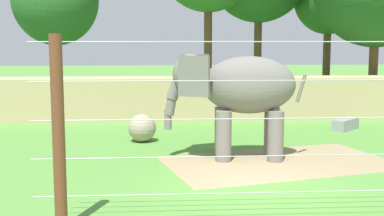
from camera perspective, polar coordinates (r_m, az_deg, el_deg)
ground_plane at (r=12.70m, az=6.95°, el=-8.51°), size 120.00×120.00×0.00m
dirt_patch at (r=15.09m, az=9.64°, el=-5.98°), size 7.15×5.24×0.01m
embankment_wall at (r=23.01m, az=2.10°, el=1.11°), size 36.00×1.80×1.85m
elephant at (r=15.18m, az=5.10°, el=2.03°), size 4.18×1.81×3.10m
enrichment_ball at (r=17.88m, az=-5.54°, el=-2.21°), size 0.97×0.97×0.97m
cable_fence at (r=9.71m, az=10.04°, el=-2.55°), size 9.23×0.23×3.61m
feed_trough at (r=21.05m, az=16.62°, el=-1.74°), size 1.34×1.35×0.44m
tree_far_right at (r=28.38m, az=-14.88°, el=11.42°), size 4.49×4.49×7.93m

